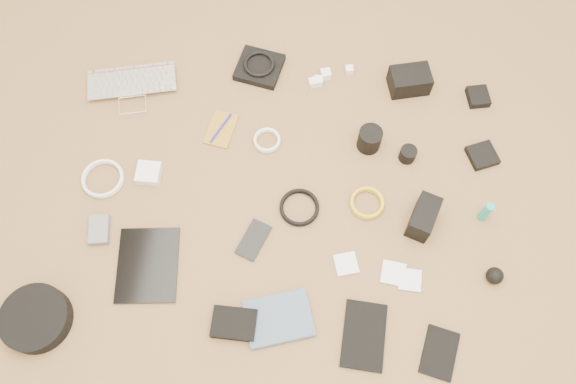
# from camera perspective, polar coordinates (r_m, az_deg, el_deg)

# --- Properties ---
(laptop) EXTENTS (0.35, 0.28, 0.02)m
(laptop) POSITION_cam_1_polar(r_m,az_deg,el_deg) (2.05, -15.50, 9.69)
(laptop) COLOR silver
(laptop) RESTS_ON ground
(headphone_pouch) EXTENTS (0.18, 0.17, 0.03)m
(headphone_pouch) POSITION_cam_1_polar(r_m,az_deg,el_deg) (2.04, -2.93, 12.53)
(headphone_pouch) COLOR black
(headphone_pouch) RESTS_ON ground
(headphones) EXTENTS (0.14, 0.14, 0.01)m
(headphones) POSITION_cam_1_polar(r_m,az_deg,el_deg) (2.02, -2.96, 12.87)
(headphones) COLOR black
(headphones) RESTS_ON headphone_pouch
(charger_a) EXTENTS (0.03, 0.03, 0.03)m
(charger_a) POSITION_cam_1_polar(r_m,az_deg,el_deg) (2.00, 3.12, 11.20)
(charger_a) COLOR white
(charger_a) RESTS_ON ground
(charger_b) EXTENTS (0.04, 0.04, 0.03)m
(charger_b) POSITION_cam_1_polar(r_m,az_deg,el_deg) (2.02, 3.85, 11.84)
(charger_b) COLOR white
(charger_b) RESTS_ON ground
(charger_c) EXTENTS (0.03, 0.03, 0.03)m
(charger_c) POSITION_cam_1_polar(r_m,az_deg,el_deg) (2.04, 6.24, 12.24)
(charger_c) COLOR white
(charger_c) RESTS_ON ground
(charger_d) EXTENTS (0.04, 0.04, 0.03)m
(charger_d) POSITION_cam_1_polar(r_m,az_deg,el_deg) (2.00, 2.57, 11.04)
(charger_d) COLOR white
(charger_d) RESTS_ON ground
(dslr_camera) EXTENTS (0.15, 0.12, 0.08)m
(dslr_camera) POSITION_cam_1_polar(r_m,az_deg,el_deg) (2.02, 12.24, 11.01)
(dslr_camera) COLOR black
(dslr_camera) RESTS_ON ground
(lens_pouch) EXTENTS (0.08, 0.09, 0.03)m
(lens_pouch) POSITION_cam_1_polar(r_m,az_deg,el_deg) (2.07, 18.74, 9.16)
(lens_pouch) COLOR black
(lens_pouch) RESTS_ON ground
(notebook_olive) EXTENTS (0.11, 0.15, 0.01)m
(notebook_olive) POSITION_cam_1_polar(r_m,az_deg,el_deg) (1.92, -6.82, 6.36)
(notebook_olive) COLOR olive
(notebook_olive) RESTS_ON ground
(pen_blue) EXTENTS (0.06, 0.12, 0.01)m
(pen_blue) POSITION_cam_1_polar(r_m,az_deg,el_deg) (1.92, -6.84, 6.47)
(pen_blue) COLOR #1318A2
(pen_blue) RESTS_ON notebook_olive
(cable_white_a) EXTENTS (0.09, 0.09, 0.01)m
(cable_white_a) POSITION_cam_1_polar(r_m,az_deg,el_deg) (1.89, -2.15, 5.19)
(cable_white_a) COLOR white
(cable_white_a) RESTS_ON ground
(lens_a) EXTENTS (0.08, 0.08, 0.08)m
(lens_a) POSITION_cam_1_polar(r_m,az_deg,el_deg) (1.87, 8.29, 5.34)
(lens_a) COLOR black
(lens_a) RESTS_ON ground
(lens_b) EXTENTS (0.06, 0.06, 0.05)m
(lens_b) POSITION_cam_1_polar(r_m,az_deg,el_deg) (1.88, 12.08, 3.78)
(lens_b) COLOR black
(lens_b) RESTS_ON ground
(card_reader) EXTENTS (0.12, 0.12, 0.02)m
(card_reader) POSITION_cam_1_polar(r_m,az_deg,el_deg) (1.96, 19.13, 3.53)
(card_reader) COLOR black
(card_reader) RESTS_ON ground
(power_brick) EXTENTS (0.08, 0.08, 0.03)m
(power_brick) POSITION_cam_1_polar(r_m,az_deg,el_deg) (1.87, -13.98, 1.88)
(power_brick) COLOR white
(power_brick) RESTS_ON ground
(cable_white_b) EXTENTS (0.16, 0.16, 0.01)m
(cable_white_b) POSITION_cam_1_polar(r_m,az_deg,el_deg) (1.92, -18.25, 1.23)
(cable_white_b) COLOR white
(cable_white_b) RESTS_ON ground
(cable_black) EXTENTS (0.16, 0.16, 0.01)m
(cable_black) POSITION_cam_1_polar(r_m,az_deg,el_deg) (1.78, 1.16, -1.65)
(cable_black) COLOR black
(cable_black) RESTS_ON ground
(cable_yellow) EXTENTS (0.12, 0.12, 0.01)m
(cable_yellow) POSITION_cam_1_polar(r_m,az_deg,el_deg) (1.80, 8.00, -1.18)
(cable_yellow) COLOR gold
(cable_yellow) RESTS_ON ground
(flash) EXTENTS (0.10, 0.14, 0.09)m
(flash) POSITION_cam_1_polar(r_m,az_deg,el_deg) (1.77, 13.58, -2.51)
(flash) COLOR black
(flash) RESTS_ON ground
(lens_cleaner) EXTENTS (0.04, 0.04, 0.09)m
(lens_cleaner) POSITION_cam_1_polar(r_m,az_deg,el_deg) (1.83, 19.45, -1.91)
(lens_cleaner) COLOR teal
(lens_cleaner) RESTS_ON ground
(battery_charger) EXTENTS (0.08, 0.10, 0.03)m
(battery_charger) POSITION_cam_1_polar(r_m,az_deg,el_deg) (1.84, -18.61, -3.68)
(battery_charger) COLOR slate
(battery_charger) RESTS_ON ground
(tablet) EXTENTS (0.21, 0.26, 0.01)m
(tablet) POSITION_cam_1_polar(r_m,az_deg,el_deg) (1.77, -14.06, -7.20)
(tablet) COLOR black
(tablet) RESTS_ON ground
(phone) EXTENTS (0.11, 0.14, 0.01)m
(phone) POSITION_cam_1_polar(r_m,az_deg,el_deg) (1.75, -3.52, -4.88)
(phone) COLOR black
(phone) RESTS_ON ground
(filter_case_left) EXTENTS (0.08, 0.08, 0.01)m
(filter_case_left) POSITION_cam_1_polar(r_m,az_deg,el_deg) (1.73, 5.91, -7.28)
(filter_case_left) COLOR silver
(filter_case_left) RESTS_ON ground
(filter_case_mid) EXTENTS (0.08, 0.08, 0.01)m
(filter_case_mid) POSITION_cam_1_polar(r_m,az_deg,el_deg) (1.74, 10.63, -8.12)
(filter_case_mid) COLOR silver
(filter_case_mid) RESTS_ON ground
(filter_case_right) EXTENTS (0.07, 0.07, 0.01)m
(filter_case_right) POSITION_cam_1_polar(r_m,az_deg,el_deg) (1.74, 12.27, -8.73)
(filter_case_right) COLOR silver
(filter_case_right) RESTS_ON ground
(air_blower) EXTENTS (0.06, 0.06, 0.05)m
(air_blower) POSITION_cam_1_polar(r_m,az_deg,el_deg) (1.80, 20.26, -7.98)
(air_blower) COLOR black
(air_blower) RESTS_ON ground
(headphone_case) EXTENTS (0.26, 0.26, 0.05)m
(headphone_case) POSITION_cam_1_polar(r_m,az_deg,el_deg) (1.81, -24.23, -11.64)
(headphone_case) COLOR black
(headphone_case) RESTS_ON ground
(drive_case) EXTENTS (0.13, 0.09, 0.03)m
(drive_case) POSITION_cam_1_polar(r_m,az_deg,el_deg) (1.67, -5.50, -13.16)
(drive_case) COLOR black
(drive_case) RESTS_ON ground
(paperback) EXTENTS (0.23, 0.20, 0.02)m
(paperback) POSITION_cam_1_polar(r_m,az_deg,el_deg) (1.66, -0.43, -15.11)
(paperback) COLOR #40556C
(paperback) RESTS_ON ground
(notebook_black_a) EXTENTS (0.13, 0.20, 0.01)m
(notebook_black_a) POSITION_cam_1_polar(r_m,az_deg,el_deg) (1.68, 7.72, -14.24)
(notebook_black_a) COLOR black
(notebook_black_a) RESTS_ON ground
(notebook_black_b) EXTENTS (0.12, 0.16, 0.01)m
(notebook_black_b) POSITION_cam_1_polar(r_m,az_deg,el_deg) (1.72, 15.13, -15.49)
(notebook_black_b) COLOR black
(notebook_black_b) RESTS_ON ground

